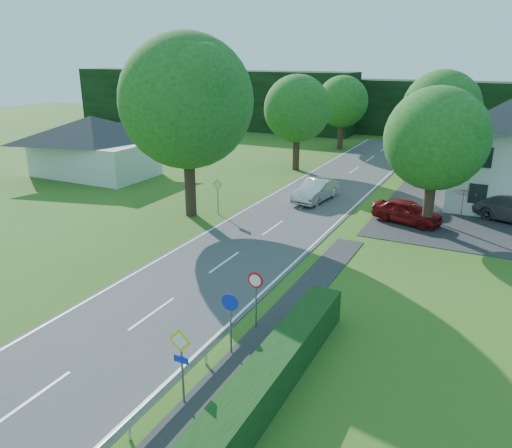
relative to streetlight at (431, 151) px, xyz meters
The scene contains 24 objects.
road 13.59m from the streetlight, 128.88° to the right, with size 7.00×80.00×0.04m, color #3D3D40.
parking_pad 6.65m from the streetlight, 37.30° to the left, with size 14.00×16.00×0.04m, color #262629.
line_edge_left 15.73m from the streetlight, 138.52° to the right, with size 0.12×80.00×0.01m, color white.
line_edge_right 11.95m from the streetlight, 115.70° to the right, with size 0.12×80.00×0.01m, color white.
line_centre 13.58m from the streetlight, 128.88° to the right, with size 0.12×80.00×0.01m, color white, non-canonical shape.
tree_main 15.35m from the streetlight, 156.89° to the right, with size 9.40×9.40×11.64m, color #174B16, non-canonical shape.
tree_left_far 16.45m from the streetlight, 142.56° to the left, with size 7.00×7.00×8.58m, color #174B16, non-canonical shape.
tree_right_far 12.05m from the streetlight, 95.06° to the left, with size 7.40×7.40×9.09m, color #174B16, non-canonical shape.
tree_left_back 25.34m from the streetlight, 119.73° to the left, with size 6.60×6.60×8.07m, color #174B16, non-canonical shape.
tree_right_back 20.12m from the streetlight, 95.89° to the left, with size 6.20×6.20×7.56m, color #174B16, non-canonical shape.
tree_right_mid 2.05m from the streetlight, 77.66° to the right, with size 7.00×7.00×8.58m, color #174B16, non-canonical shape.
treeline_left 48.22m from the streetlight, 138.42° to the left, with size 44.00×6.00×8.00m, color black.
treeline_right 36.01m from the streetlight, 90.10° to the left, with size 30.00×5.00×7.00m, color black.
bungalow_left 28.12m from the streetlight, behind, with size 11.00×6.50×5.20m.
streetlight is the anchor object (origin of this frame).
sign_priority_right 22.50m from the streetlight, 99.70° to the right, with size 0.78×0.09×2.59m.
sign_roundabout 19.59m from the streetlight, 101.19° to the right, with size 0.64×0.08×2.37m.
sign_speed_limit 17.64m from the streetlight, 102.46° to the right, with size 0.64×0.11×2.37m.
sign_priority_left 13.80m from the streetlight, 158.22° to the right, with size 0.78×0.09×2.44m.
moving_car 8.62m from the streetlight, behind, with size 1.66×4.77×1.57m, color #B1B1B6.
motorcycle 8.18m from the streetlight, behind, with size 0.75×2.15×1.13m, color black.
parked_car_red 4.01m from the streetlight, 123.42° to the right, with size 1.75×4.36×1.48m, color maroon.
parked_car_silver_a 8.13m from the streetlight, 63.41° to the left, with size 1.39×3.98×1.31m, color silver.
parasol 4.48m from the streetlight, 39.92° to the left, with size 1.99×2.02×1.82m, color #AA160D.
Camera 1 is at (12.02, -2.50, 10.22)m, focal length 35.00 mm.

